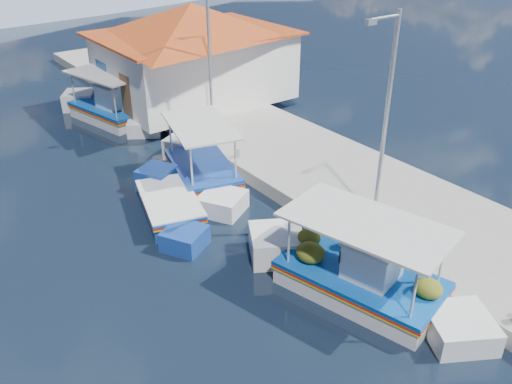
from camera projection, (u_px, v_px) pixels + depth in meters
ground at (300, 334)px, 12.21m from camera, size 160.00×160.00×0.00m
quay at (316, 167)px, 19.41m from camera, size 5.00×44.00×0.50m
bollards at (284, 181)px, 17.59m from camera, size 0.20×17.20×0.30m
main_caique at (359, 277)px, 13.34m from camera, size 3.26×6.94×2.36m
caique_green_canopy at (201, 172)px, 18.84m from camera, size 3.01×6.25×2.42m
caique_blue_hull at (168, 207)px, 16.83m from camera, size 2.59×5.30×0.98m
caique_far at (111, 110)px, 24.26m from camera, size 3.03×6.76×2.43m
harbor_building at (194, 50)px, 24.72m from camera, size 10.49×10.49×4.40m
lamp_post_near at (385, 112)px, 14.14m from camera, size 1.21×0.14×6.00m
lamp_post_far at (207, 48)px, 20.50m from camera, size 1.21×0.14×6.00m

